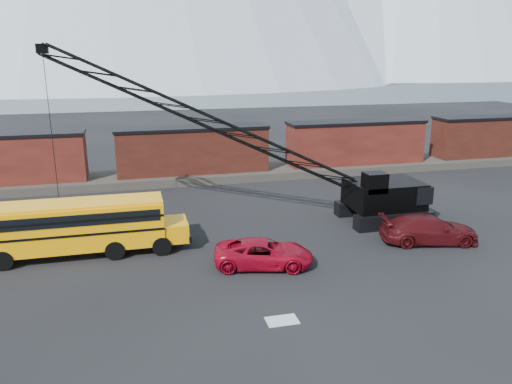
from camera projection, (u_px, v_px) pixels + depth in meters
ground at (250, 282)px, 25.38m from camera, size 160.00×160.00×0.00m
gravel_berm at (194, 176)px, 45.81m from camera, size 120.00×5.00×0.70m
boxcar_west_near at (0, 159)px, 41.38m from camera, size 13.70×3.10×4.17m
boxcar_mid at (193, 150)px, 45.16m from camera, size 13.70×3.10×4.17m
boxcar_east_near at (355, 142)px, 48.94m from camera, size 13.70×3.10×4.17m
boxcar_east_far at (495, 136)px, 52.72m from camera, size 13.70×3.10×4.17m
snow_patch at (282, 320)px, 21.76m from camera, size 1.40×0.90×0.02m
school_bus at (80, 226)px, 28.34m from camera, size 11.65×2.65×3.19m
red_pickup at (264, 253)px, 27.13m from camera, size 5.81×3.70×1.49m
maroon_suv at (429, 229)px, 30.50m from camera, size 6.23×3.55×1.70m
crawler_crane at (216, 124)px, 32.24m from camera, size 24.78×6.63×12.00m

